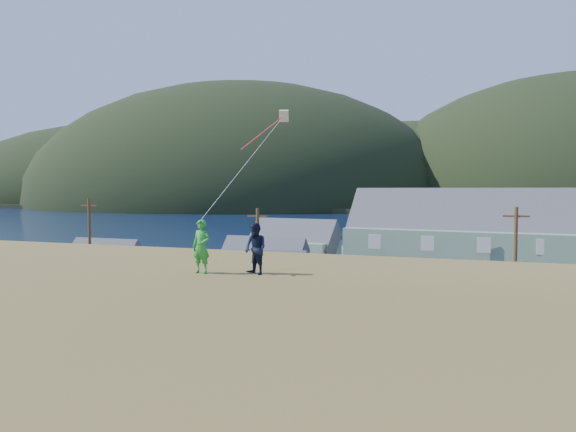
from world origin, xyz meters
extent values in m
plane|color=#0A1638|center=(0.00, 0.00, 0.00)|extent=(900.00, 900.00, 0.00)
cube|color=#4C3D19|center=(0.00, -2.00, 0.05)|extent=(110.00, 8.00, 0.10)
cube|color=#28282B|center=(0.00, 17.00, 0.06)|extent=(72.00, 36.00, 0.12)
cube|color=gray|center=(-6.00, 40.00, 0.45)|extent=(26.00, 14.00, 0.90)
cube|color=black|center=(0.00, 330.00, 1.00)|extent=(900.00, 320.00, 2.00)
ellipsoid|color=black|center=(-220.00, 280.00, 2.00)|extent=(240.00, 216.00, 108.00)
ellipsoid|color=black|center=(-120.00, 260.00, 2.00)|extent=(260.00, 234.00, 143.00)
ellipsoid|color=black|center=(-20.00, 300.00, 2.00)|extent=(200.00, 180.00, 100.00)
ellipsoid|color=black|center=(70.00, 290.00, 2.00)|extent=(230.00, 207.00, 142.60)
cube|color=slate|center=(16.68, 20.78, 3.06)|extent=(35.11, 13.06, 5.88)
cube|color=#47474C|center=(16.68, 20.78, 7.57)|extent=(35.59, 12.88, 9.58)
cube|color=#2E6B5F|center=(-23.83, 8.73, 1.46)|extent=(7.21, 5.45, 2.68)
cube|color=#47474C|center=(-23.83, 8.73, 3.51)|extent=(7.71, 5.32, 5.22)
cube|color=gray|center=(-8.15, 13.46, 1.57)|extent=(8.29, 5.64, 2.90)
cube|color=#47474C|center=(-8.15, 13.46, 3.74)|extent=(8.78, 5.51, 5.29)
cube|color=white|center=(-5.30, 6.78, 1.43)|extent=(7.45, 6.06, 2.62)
cube|color=#47474C|center=(-5.30, 6.78, 3.40)|extent=(7.94, 6.15, 4.66)
cube|color=gray|center=(-9.48, 27.53, 1.84)|extent=(11.50, 7.82, 3.43)
cube|color=#47474C|center=(-9.48, 27.53, 4.52)|extent=(11.98, 7.79, 6.34)
cylinder|color=#47331E|center=(-19.21, 1.50, 4.68)|extent=(0.24, 0.24, 9.13)
cylinder|color=#47331E|center=(-3.84, 1.50, 4.36)|extent=(0.24, 0.24, 8.48)
cylinder|color=#47331E|center=(13.99, 1.50, 4.51)|extent=(0.24, 0.24, 8.78)
imported|color=silver|center=(-14.68, 17.15, 0.81)|extent=(2.01, 4.35, 1.38)
imported|color=maroon|center=(-11.00, 23.56, 0.77)|extent=(2.57, 4.85, 1.30)
imported|color=black|center=(-1.49, 24.58, 0.79)|extent=(1.71, 3.96, 1.33)
imported|color=navy|center=(1.77, 17.33, 0.88)|extent=(1.89, 4.51, 1.52)
imported|color=#9F1413|center=(-19.19, 17.72, 0.84)|extent=(2.02, 4.34, 1.44)
imported|color=black|center=(-4.56, 17.36, 0.87)|extent=(2.60, 5.37, 1.51)
imported|color=slate|center=(-16.23, 23.63, 0.80)|extent=(1.68, 4.23, 1.37)
imported|color=silver|center=(-9.34, 17.89, 0.90)|extent=(3.15, 5.88, 1.57)
imported|color=green|center=(2.35, -18.87, 8.10)|extent=(0.70, 0.50, 1.81)
imported|color=black|center=(4.15, -18.47, 8.06)|extent=(1.05, 0.97, 1.72)
cube|color=beige|center=(2.30, -10.20, 13.63)|extent=(0.55, 0.53, 0.60)
cylinder|color=#DB3946|center=(1.70, -11.45, 12.73)|extent=(0.06, 0.06, 3.31)
cylinder|color=white|center=(2.32, -14.54, 11.32)|extent=(0.02, 0.02, 9.82)
camera|label=1|loc=(10.58, -34.20, 10.03)|focal=32.00mm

